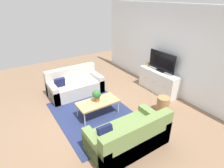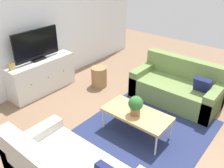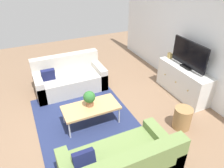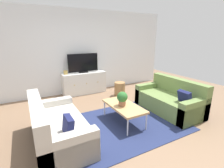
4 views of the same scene
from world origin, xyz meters
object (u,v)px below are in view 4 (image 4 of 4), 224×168
coffee_table (124,106)px  flat_screen_tv (83,63)px  couch_right_side (171,100)px  mantel_clock (66,72)px  potted_plant (122,98)px  wicker_basket (120,89)px  couch_left_side (54,129)px  tv_console (84,83)px

coffee_table → flat_screen_tv: flat_screen_tv is taller
couch_right_side → mantel_clock: bearing=131.1°
coffee_table → flat_screen_tv: 2.44m
couch_right_side → coffee_table: (-1.40, 0.04, 0.10)m
coffee_table → potted_plant: size_ratio=3.46×
potted_plant → coffee_table: bearing=2.2°
potted_plant → wicker_basket: bearing=60.5°
couch_left_side → potted_plant: 1.46m
mantel_clock → wicker_basket: (1.51, -0.78, -0.55)m
couch_left_side → couch_right_side: size_ratio=1.00×
couch_right_side → wicker_basket: (-0.56, 1.59, -0.05)m
coffee_table → potted_plant: potted_plant is taller
wicker_basket → potted_plant: bearing=-119.5°
mantel_clock → coffee_table: bearing=-73.8°
couch_left_side → wicker_basket: size_ratio=3.78×
couch_right_side → mantel_clock: 3.19m
couch_left_side → couch_right_side: same height
couch_right_side → potted_plant: bearing=178.4°
potted_plant → flat_screen_tv: size_ratio=0.31×
flat_screen_tv → couch_left_side: bearing=-120.1°
tv_console → flat_screen_tv: 0.66m
couch_left_side → mantel_clock: (0.80, 2.37, 0.50)m
coffee_table → tv_console: 2.33m
coffee_table → flat_screen_tv: bearing=92.1°
couch_left_side → couch_right_side: bearing=0.0°
couch_left_side → wicker_basket: (2.31, 1.59, -0.05)m
flat_screen_tv → potted_plant: bearing=-89.0°
potted_plant → tv_console: size_ratio=0.22×
couch_left_side → flat_screen_tv: size_ratio=1.66×
couch_right_side → tv_console: (-1.48, 2.37, 0.08)m
flat_screen_tv → tv_console: bearing=-90.0°
tv_console → mantel_clock: bearing=180.0°
couch_left_side → wicker_basket: 2.80m
couch_left_side → tv_console: 2.75m
coffee_table → wicker_basket: size_ratio=2.45×
coffee_table → mantel_clock: 2.46m
couch_right_side → coffee_table: 1.40m
couch_left_side → couch_right_side: (2.87, 0.00, 0.00)m
couch_left_side → flat_screen_tv: (1.39, 2.39, 0.74)m
flat_screen_tv → wicker_basket: 1.46m
potted_plant → wicker_basket: potted_plant is taller
couch_right_side → flat_screen_tv: flat_screen_tv is taller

